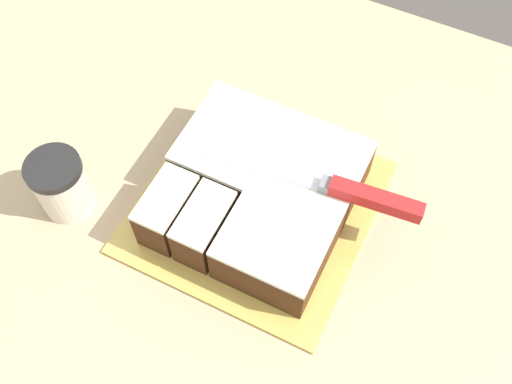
% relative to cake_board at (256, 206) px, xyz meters
% --- Properties ---
extents(countertop, '(1.40, 1.10, 0.95)m').
position_rel_cake_board_xyz_m(countertop, '(0.05, -0.05, -0.48)').
color(countertop, tan).
rests_on(countertop, ground_plane).
extents(cake_board, '(0.33, 0.33, 0.01)m').
position_rel_cake_board_xyz_m(cake_board, '(0.00, 0.00, 0.00)').
color(cake_board, gold).
rests_on(cake_board, countertop).
extents(cake, '(0.26, 0.26, 0.08)m').
position_rel_cake_board_xyz_m(cake, '(0.00, 0.00, 0.04)').
color(cake, '#472814').
rests_on(cake, cake_board).
extents(knife, '(0.31, 0.05, 0.02)m').
position_rel_cake_board_xyz_m(knife, '(0.14, 0.03, 0.09)').
color(knife, silver).
rests_on(knife, cake).
extents(coffee_cup, '(0.08, 0.08, 0.10)m').
position_rel_cake_board_xyz_m(coffee_cup, '(-0.26, -0.12, 0.05)').
color(coffee_cup, beige).
rests_on(coffee_cup, countertop).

